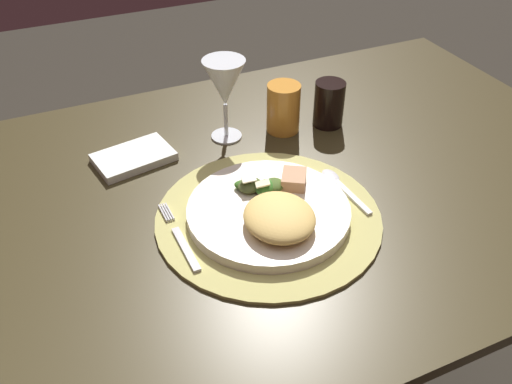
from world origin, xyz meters
name	(u,v)px	position (x,y,z in m)	size (l,w,h in m)	color
dining_table	(279,234)	(0.00, 0.00, 0.60)	(1.31, 0.87, 0.73)	#39311B
placemat	(268,217)	(-0.07, -0.09, 0.73)	(0.37, 0.37, 0.01)	tan
dinner_plate	(268,211)	(-0.07, -0.09, 0.75)	(0.27, 0.27, 0.02)	silver
pasta_serving	(279,217)	(-0.07, -0.13, 0.77)	(0.13, 0.11, 0.03)	#E7BE63
salad_greens	(259,186)	(-0.06, -0.04, 0.76)	(0.09, 0.07, 0.03)	#425B22
bread_piece	(293,179)	(0.00, -0.05, 0.77)	(0.05, 0.04, 0.02)	tan
fork	(181,239)	(-0.22, -0.08, 0.74)	(0.02, 0.17, 0.00)	silver
spoon	(338,183)	(0.08, -0.06, 0.74)	(0.03, 0.14, 0.01)	silver
napkin	(134,157)	(-0.23, 0.17, 0.74)	(0.14, 0.09, 0.02)	white
wine_glass	(225,84)	(-0.04, 0.18, 0.85)	(0.08, 0.08, 0.17)	silver
amber_tumbler	(283,108)	(0.08, 0.16, 0.78)	(0.07, 0.07, 0.10)	orange
dark_tumbler	(329,104)	(0.18, 0.14, 0.78)	(0.06, 0.06, 0.09)	black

